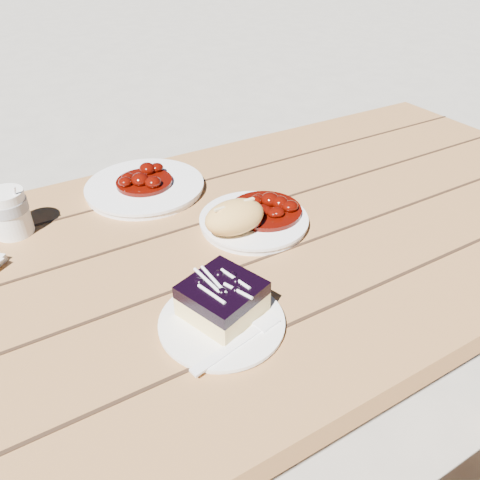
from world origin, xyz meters
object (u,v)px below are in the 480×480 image
main_plate (254,221)px  second_plate (145,187)px  dessert_plate (222,323)px  blueberry_cake (222,298)px  picnic_table (183,322)px  bread_roll (235,217)px  coffee_cup (9,213)px

main_plate → second_plate: same height
dessert_plate → blueberry_cake: bearing=56.3°
picnic_table → second_plate: 0.32m
main_plate → bread_roll: size_ratio=1.76×
second_plate → bread_roll: bearing=-73.0°
dessert_plate → second_plate: (0.05, 0.45, 0.00)m
bread_roll → dessert_plate: bread_roll is taller
bread_roll → second_plate: bread_roll is taller
main_plate → second_plate: bearing=119.2°
picnic_table → dessert_plate: bearing=-93.0°
picnic_table → second_plate: size_ratio=7.82×
picnic_table → main_plate: main_plate is taller
blueberry_cake → main_plate: bearing=28.8°
bread_roll → second_plate: 0.28m
main_plate → dessert_plate: main_plate is taller
main_plate → second_plate: 0.28m
blueberry_cake → coffee_cup: 0.47m
bread_roll → second_plate: size_ratio=0.47×
bread_roll → picnic_table: bearing=-178.6°
dessert_plate → coffee_cup: coffee_cup is taller
bread_roll → second_plate: (-0.08, 0.26, -0.04)m
bread_roll → blueberry_cake: bread_roll is taller
bread_roll → blueberry_cake: bearing=-124.8°
second_plate → dessert_plate: bearing=-96.6°
bread_roll → blueberry_cake: 0.22m
bread_roll → main_plate: bearing=20.0°
coffee_cup → second_plate: bearing=6.3°
bread_roll → blueberry_cake: size_ratio=0.91×
dessert_plate → second_plate: second_plate is taller
picnic_table → main_plate: 0.25m
main_plate → coffee_cup: size_ratio=2.35×
bread_roll → dessert_plate: (-0.13, -0.19, -0.04)m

